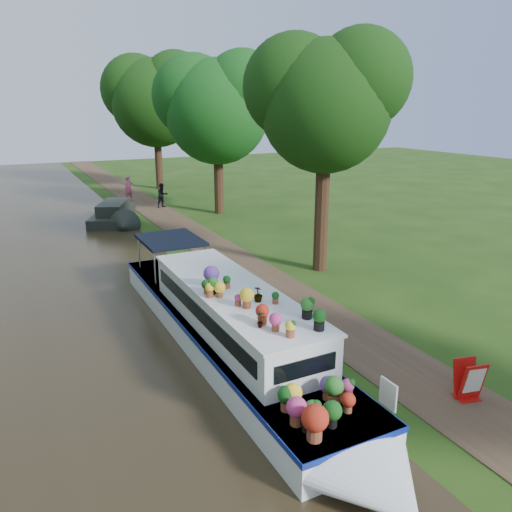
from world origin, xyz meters
The scene contains 12 objects.
ground centered at (0.00, 0.00, 0.00)m, with size 100.00×100.00×0.00m, color #213F0F.
canal_water centered at (-6.00, 0.00, 0.01)m, with size 10.00×100.00×0.02m, color black.
towpath centered at (1.20, 0.00, 0.01)m, with size 2.20×100.00×0.03m, color #493422.
plant_boat centered at (-2.25, -2.03, 0.85)m, with size 2.29×13.52×2.24m.
tree_near_overhang centered at (3.79, 3.06, 6.60)m, with size 5.52×5.28×8.99m.
tree_near_mid centered at (4.48, 15.08, 6.44)m, with size 6.90×6.60×9.40m.
tree_near_far centered at (3.98, 26.09, 7.05)m, with size 7.59×7.26×10.30m.
second_boat centered at (-1.75, 15.46, 0.46)m, with size 3.60×6.24×1.13m.
sandwich_board centered at (1.55, -6.24, 0.44)m, with size 0.60×0.56×0.90m.
pedestrian_pink centered at (0.50, 21.40, 0.89)m, with size 0.62×0.41×1.71m, color #DA5A86.
pedestrian_dark centered at (1.90, 18.19, 0.80)m, with size 0.75×0.58×1.54m, color black.
verge_plant centered at (-0.37, -1.66, 0.20)m, with size 0.35×0.31×0.39m, color #1F6825.
Camera 1 is at (-7.03, -12.79, 6.25)m, focal length 35.00 mm.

